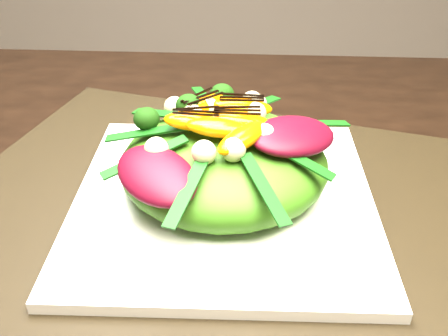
# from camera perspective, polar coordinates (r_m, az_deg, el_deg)

# --- Properties ---
(dining_table) EXTENTS (1.60, 0.90, 0.75)m
(dining_table) POSITION_cam_1_polar(r_m,az_deg,el_deg) (0.53, -8.94, -7.09)
(dining_table) COLOR black
(dining_table) RESTS_ON floor
(placemat) EXTENTS (0.64, 0.54, 0.00)m
(placemat) POSITION_cam_1_polar(r_m,az_deg,el_deg) (0.52, -0.00, -4.22)
(placemat) COLOR black
(placemat) RESTS_ON dining_table
(plate_base) EXTENTS (0.30, 0.30, 0.01)m
(plate_base) POSITION_cam_1_polar(r_m,az_deg,el_deg) (0.52, -0.00, -3.53)
(plate_base) COLOR white
(plate_base) RESTS_ON placemat
(salad_bowl) EXTENTS (0.31, 0.31, 0.02)m
(salad_bowl) POSITION_cam_1_polar(r_m,az_deg,el_deg) (0.51, -0.00, -2.24)
(salad_bowl) COLOR white
(salad_bowl) RESTS_ON plate_base
(lettuce_mound) EXTENTS (0.22, 0.22, 0.07)m
(lettuce_mound) POSITION_cam_1_polar(r_m,az_deg,el_deg) (0.49, -0.00, 0.60)
(lettuce_mound) COLOR #3B7115
(lettuce_mound) RESTS_ON salad_bowl
(radicchio_leaf) EXTENTS (0.10, 0.09, 0.02)m
(radicchio_leaf) POSITION_cam_1_polar(r_m,az_deg,el_deg) (0.47, 7.48, 3.47)
(radicchio_leaf) COLOR #440714
(radicchio_leaf) RESTS_ON lettuce_mound
(orange_segment) EXTENTS (0.06, 0.05, 0.02)m
(orange_segment) POSITION_cam_1_polar(r_m,az_deg,el_deg) (0.48, -2.05, 5.11)
(orange_segment) COLOR orange
(orange_segment) RESTS_ON lettuce_mound
(broccoli_floret) EXTENTS (0.04, 0.04, 0.03)m
(broccoli_floret) POSITION_cam_1_polar(r_m,az_deg,el_deg) (0.49, -6.11, 6.31)
(broccoli_floret) COLOR black
(broccoli_floret) RESTS_ON lettuce_mound
(macadamia_nut) EXTENTS (0.02, 0.02, 0.02)m
(macadamia_nut) POSITION_cam_1_polar(r_m,az_deg,el_deg) (0.44, 2.83, 2.63)
(macadamia_nut) COLOR beige
(macadamia_nut) RESTS_ON lettuce_mound
(balsamic_drizzle) EXTENTS (0.03, 0.03, 0.00)m
(balsamic_drizzle) POSITION_cam_1_polar(r_m,az_deg,el_deg) (0.47, -2.07, 6.00)
(balsamic_drizzle) COLOR black
(balsamic_drizzle) RESTS_ON orange_segment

